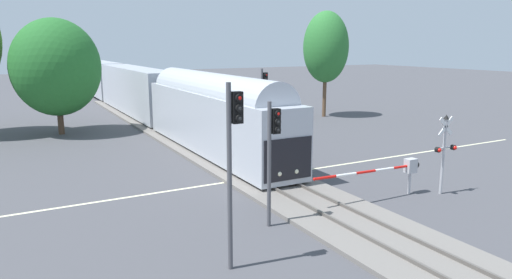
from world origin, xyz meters
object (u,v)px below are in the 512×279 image
(traffic_signal_near_left, at_px, (233,147))
(maple_right_background, at_px, (326,47))
(crossing_gate_near, at_px, (399,168))
(traffic_signal_far_side, at_px, (264,93))
(oak_behind_train, at_px, (56,67))
(crossing_signal_mast, at_px, (445,146))
(commuter_train, at_px, (138,89))
(traffic_signal_median, at_px, (273,144))

(traffic_signal_near_left, xyz_separation_m, maple_right_background, (22.55, 25.41, 2.91))
(crossing_gate_near, distance_m, traffic_signal_far_side, 14.97)
(traffic_signal_near_left, bearing_deg, oak_behind_train, 94.86)
(crossing_signal_mast, bearing_deg, traffic_signal_near_left, -170.29)
(traffic_signal_far_side, height_order, traffic_signal_near_left, traffic_signal_near_left)
(maple_right_background, bearing_deg, commuter_train, 149.73)
(traffic_signal_near_left, relative_size, oak_behind_train, 0.66)
(commuter_train, height_order, traffic_signal_median, commuter_train)
(traffic_signal_near_left, height_order, maple_right_background, maple_right_background)
(crossing_signal_mast, bearing_deg, maple_right_background, 66.56)
(crossing_gate_near, bearing_deg, traffic_signal_far_side, 87.10)
(traffic_signal_median, bearing_deg, crossing_gate_near, 2.56)
(commuter_train, height_order, traffic_signal_near_left, traffic_signal_near_left)
(maple_right_background, bearing_deg, traffic_signal_median, -130.62)
(oak_behind_train, bearing_deg, crossing_signal_mast, -60.18)
(commuter_train, distance_m, traffic_signal_median, 32.66)
(commuter_train, relative_size, crossing_gate_near, 9.75)
(commuter_train, xyz_separation_m, traffic_signal_far_side, (5.11, -17.42, 0.97))
(commuter_train, relative_size, traffic_signal_median, 12.12)
(crossing_signal_mast, relative_size, traffic_signal_near_left, 0.65)
(commuter_train, distance_m, traffic_signal_far_side, 18.18)
(crossing_gate_near, distance_m, maple_right_background, 26.23)
(crossing_signal_mast, relative_size, traffic_signal_median, 0.78)
(traffic_signal_median, relative_size, maple_right_background, 0.49)
(maple_right_background, relative_size, oak_behind_train, 1.13)
(traffic_signal_near_left, distance_m, oak_behind_train, 28.15)
(traffic_signal_far_side, xyz_separation_m, oak_behind_train, (-13.43, 10.33, 1.77))
(traffic_signal_near_left, xyz_separation_m, oak_behind_train, (-2.38, 28.02, 1.36))
(crossing_signal_mast, bearing_deg, oak_behind_train, 119.82)
(traffic_signal_far_side, xyz_separation_m, maple_right_background, (11.50, 7.72, 3.32))
(maple_right_background, bearing_deg, crossing_gate_near, -118.57)
(crossing_gate_near, bearing_deg, commuter_train, 97.72)
(crossing_signal_mast, xyz_separation_m, oak_behind_train, (-14.83, 25.89, 3.05))
(crossing_signal_mast, xyz_separation_m, traffic_signal_median, (-9.48, 0.45, 1.01))
(crossing_signal_mast, height_order, traffic_signal_median, traffic_signal_median)
(commuter_train, xyz_separation_m, traffic_signal_median, (-2.96, -32.52, 0.71))
(traffic_signal_median, bearing_deg, crossing_signal_mast, -2.74)
(traffic_signal_median, distance_m, maple_right_background, 30.28)
(commuter_train, bearing_deg, crossing_signal_mast, -78.82)
(crossing_signal_mast, xyz_separation_m, maple_right_background, (10.10, 23.28, 4.59))
(traffic_signal_far_side, distance_m, oak_behind_train, 17.03)
(commuter_train, bearing_deg, traffic_signal_near_left, -99.59)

